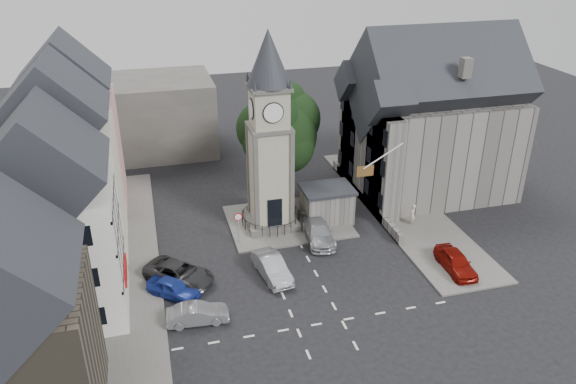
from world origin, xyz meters
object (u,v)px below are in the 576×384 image
object	(u,v)px
stone_shelter	(327,204)
pedestrian	(412,215)
car_west_blue	(173,288)
clock_tower	(269,134)
car_east_red	(456,262)

from	to	relation	value
stone_shelter	pedestrian	world-z (taller)	stone_shelter
stone_shelter	car_west_blue	world-z (taller)	stone_shelter
clock_tower	pedestrian	bearing A→B (deg)	-15.31
clock_tower	car_west_blue	bearing A→B (deg)	-137.16
car_west_blue	pedestrian	bearing A→B (deg)	-34.07
clock_tower	pedestrian	world-z (taller)	clock_tower
car_west_blue	car_east_red	xyz separation A→B (m)	(20.26, -2.14, 0.09)
clock_tower	stone_shelter	world-z (taller)	clock_tower
clock_tower	car_west_blue	size ratio (longest dim) A/B	4.17
stone_shelter	clock_tower	bearing A→B (deg)	174.16
pedestrian	stone_shelter	bearing A→B (deg)	-64.51
car_west_blue	pedestrian	world-z (taller)	pedestrian
stone_shelter	pedestrian	size ratio (longest dim) A/B	2.25
clock_tower	pedestrian	xyz separation A→B (m)	(11.50, -3.15, -7.16)
clock_tower	pedestrian	size ratio (longest dim) A/B	8.49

